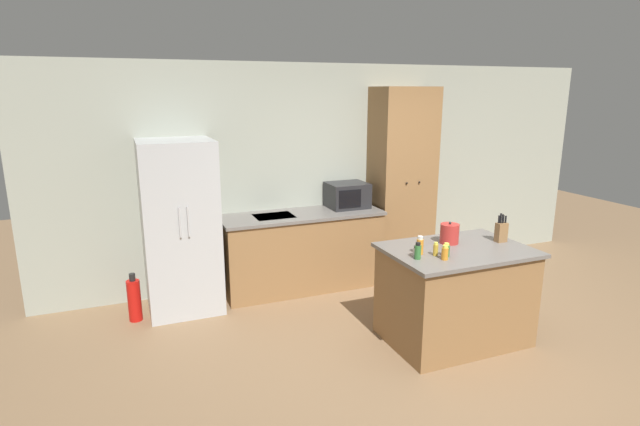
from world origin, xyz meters
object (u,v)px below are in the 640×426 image
object	(u,v)px
spice_bottle_tall_dark	(418,251)
spice_bottle_amber_oil	(436,249)
refrigerator	(180,227)
fire_extinguisher	(134,300)
spice_bottle_short_red	(446,250)
pantry_cabinet	(401,183)
spice_bottle_green_herb	(445,253)
spice_bottle_pale_salt	(420,246)
kettle	(449,234)
spice_bottle_orange_cap	(416,252)
knife_block	(501,231)
microwave	(347,195)

from	to	relation	value
spice_bottle_tall_dark	spice_bottle_amber_oil	distance (m)	0.20
refrigerator	fire_extinguisher	size ratio (longest dim) A/B	3.58
spice_bottle_short_red	fire_extinguisher	size ratio (longest dim) A/B	0.24
fire_extinguisher	spice_bottle_amber_oil	bearing A→B (deg)	-33.52
spice_bottle_tall_dark	pantry_cabinet	bearing A→B (deg)	62.96
spice_bottle_green_herb	spice_bottle_pale_salt	bearing A→B (deg)	119.24
spice_bottle_amber_oil	kettle	world-z (taller)	kettle
spice_bottle_short_red	spice_bottle_orange_cap	xyz separation A→B (m)	(-0.24, 0.10, -0.01)
spice_bottle_tall_dark	spice_bottle_pale_salt	distance (m)	0.14
spice_bottle_tall_dark	spice_bottle_green_herb	distance (m)	0.23
fire_extinguisher	refrigerator	bearing A→B (deg)	14.84
knife_block	spice_bottle_short_red	size ratio (longest dim) A/B	2.32
spice_bottle_green_herb	spice_bottle_orange_cap	world-z (taller)	spice_bottle_green_herb
knife_block	spice_bottle_green_herb	size ratio (longest dim) A/B	2.18
refrigerator	knife_block	size ratio (longest dim) A/B	6.53
spice_bottle_tall_dark	fire_extinguisher	size ratio (longest dim) A/B	0.29
refrigerator	fire_extinguisher	world-z (taller)	refrigerator
pantry_cabinet	spice_bottle_pale_salt	world-z (taller)	pantry_cabinet
pantry_cabinet	spice_bottle_amber_oil	bearing A→B (deg)	-112.41
refrigerator	fire_extinguisher	distance (m)	0.86
spice_bottle_short_red	pantry_cabinet	bearing A→B (deg)	70.05
spice_bottle_orange_cap	spice_bottle_green_herb	bearing A→B (deg)	-43.58
spice_bottle_amber_oil	fire_extinguisher	bearing A→B (deg)	146.48
spice_bottle_pale_salt	spice_bottle_orange_cap	bearing A→B (deg)	-147.90
spice_bottle_pale_salt	pantry_cabinet	bearing A→B (deg)	63.87
knife_block	fire_extinguisher	distance (m)	3.68
refrigerator	spice_bottle_amber_oil	world-z (taller)	refrigerator
spice_bottle_orange_cap	fire_extinguisher	xyz separation A→B (m)	(-2.29, 1.58, -0.72)
refrigerator	kettle	xyz separation A→B (m)	(2.27, -1.51, 0.09)
spice_bottle_short_red	spice_bottle_green_herb	distance (m)	0.09
spice_bottle_amber_oil	kettle	distance (m)	0.42
fire_extinguisher	spice_bottle_tall_dark	bearing A→B (deg)	-36.04
microwave	spice_bottle_green_herb	size ratio (longest dim) A/B	3.68
spice_bottle_short_red	kettle	distance (m)	0.40
fire_extinguisher	knife_block	bearing A→B (deg)	-24.90
spice_bottle_tall_dark	spice_bottle_orange_cap	size ratio (longest dim) A/B	1.64
spice_bottle_tall_dark	spice_bottle_green_herb	size ratio (longest dim) A/B	1.15
spice_bottle_orange_cap	spice_bottle_amber_oil	bearing A→B (deg)	-15.69
refrigerator	spice_bottle_amber_oil	bearing A→B (deg)	-42.24
spice_bottle_green_herb	kettle	xyz separation A→B (m)	(0.32, 0.38, 0.03)
refrigerator	spice_bottle_orange_cap	distance (m)	2.47
spice_bottle_orange_cap	knife_block	bearing A→B (deg)	3.88
microwave	knife_block	bearing A→B (deg)	-66.92
knife_block	spice_bottle_green_herb	distance (m)	0.83
microwave	spice_bottle_green_herb	world-z (taller)	microwave
spice_bottle_tall_dark	spice_bottle_pale_salt	xyz separation A→B (m)	(0.09, 0.10, 0.01)
spice_bottle_tall_dark	spice_bottle_orange_cap	world-z (taller)	spice_bottle_tall_dark
spice_bottle_short_red	spice_bottle_amber_oil	distance (m)	0.09
spice_bottle_short_red	spice_bottle_amber_oil	world-z (taller)	same
spice_bottle_tall_dark	spice_bottle_amber_oil	size ratio (longest dim) A/B	1.22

